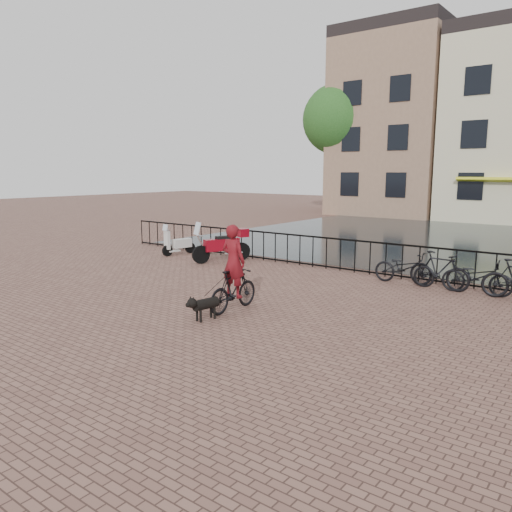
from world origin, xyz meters
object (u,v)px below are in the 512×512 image
Objects in this scene: scooter at (179,239)px; motorcycle at (222,241)px; cyclist at (233,273)px; dog at (206,307)px.

motorcycle is at bearing 6.48° from scooter.
cyclist reaches higher than motorcycle.
dog is 0.64× the size of scooter.
scooter is (-2.25, 0.13, -0.12)m from motorcycle.
motorcycle is at bearing -47.09° from cyclist.
cyclist reaches higher than scooter.
dog is 6.85m from motorcycle.
dog is (-0.00, -0.91, -0.59)m from cyclist.
cyclist is 7.96m from scooter.
dog is at bearing 88.83° from cyclist.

